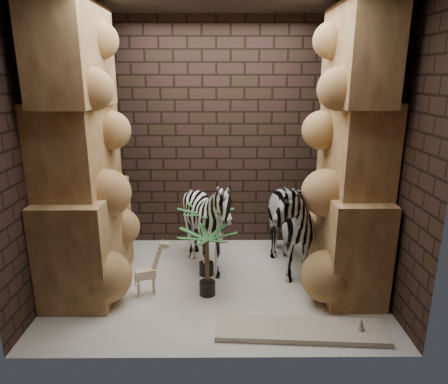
{
  "coord_description": "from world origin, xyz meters",
  "views": [
    {
      "loc": [
        0.06,
        -4.11,
        2.27
      ],
      "look_at": [
        0.09,
        0.15,
        1.04
      ],
      "focal_mm": 32.45,
      "sensor_mm": 36.0,
      "label": 1
    }
  ],
  "objects_px": {
    "giraffe_toy": "(145,268)",
    "palm_back": "(207,263)",
    "zebra_right": "(281,214)",
    "zebra_left": "(207,229)",
    "surfboard": "(300,330)",
    "palm_front": "(206,241)"
  },
  "relations": [
    {
      "from": "zebra_right",
      "to": "zebra_left",
      "type": "xyz_separation_m",
      "value": [
        -0.86,
        -0.03,
        -0.17
      ]
    },
    {
      "from": "zebra_left",
      "to": "surfboard",
      "type": "distance_m",
      "value": 1.59
    },
    {
      "from": "palm_front",
      "to": "surfboard",
      "type": "distance_m",
      "value": 1.5
    },
    {
      "from": "palm_front",
      "to": "surfboard",
      "type": "height_order",
      "value": "palm_front"
    },
    {
      "from": "palm_front",
      "to": "palm_back",
      "type": "height_order",
      "value": "palm_front"
    },
    {
      "from": "zebra_left",
      "to": "palm_back",
      "type": "relative_size",
      "value": 1.63
    },
    {
      "from": "giraffe_toy",
      "to": "palm_front",
      "type": "distance_m",
      "value": 0.79
    },
    {
      "from": "zebra_right",
      "to": "palm_front",
      "type": "distance_m",
      "value": 0.92
    },
    {
      "from": "giraffe_toy",
      "to": "zebra_right",
      "type": "bearing_deg",
      "value": 2.37
    },
    {
      "from": "giraffe_toy",
      "to": "surfboard",
      "type": "bearing_deg",
      "value": -42.36
    },
    {
      "from": "palm_back",
      "to": "palm_front",
      "type": "bearing_deg",
      "value": 93.42
    },
    {
      "from": "giraffe_toy",
      "to": "palm_back",
      "type": "height_order",
      "value": "palm_back"
    },
    {
      "from": "zebra_left",
      "to": "palm_front",
      "type": "distance_m",
      "value": 0.15
    },
    {
      "from": "giraffe_toy",
      "to": "surfboard",
      "type": "xyz_separation_m",
      "value": [
        1.52,
        -0.67,
        -0.29
      ]
    },
    {
      "from": "zebra_right",
      "to": "zebra_left",
      "type": "distance_m",
      "value": 0.88
    },
    {
      "from": "giraffe_toy",
      "to": "surfboard",
      "type": "relative_size",
      "value": 0.4
    },
    {
      "from": "zebra_right",
      "to": "giraffe_toy",
      "type": "xyz_separation_m",
      "value": [
        -1.49,
        -0.58,
        -0.41
      ]
    },
    {
      "from": "zebra_right",
      "to": "surfboard",
      "type": "height_order",
      "value": "zebra_right"
    },
    {
      "from": "surfboard",
      "to": "zebra_left",
      "type": "bearing_deg",
      "value": 129.84
    },
    {
      "from": "surfboard",
      "to": "zebra_right",
      "type": "bearing_deg",
      "value": 95.06
    },
    {
      "from": "giraffe_toy",
      "to": "palm_back",
      "type": "distance_m",
      "value": 0.66
    },
    {
      "from": "zebra_left",
      "to": "palm_front",
      "type": "height_order",
      "value": "zebra_left"
    }
  ]
}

